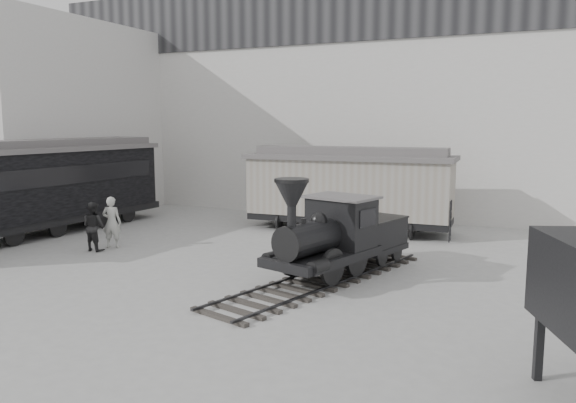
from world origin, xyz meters
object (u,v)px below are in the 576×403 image
at_px(boxcar, 349,187).
at_px(visitor_a, 112,222).
at_px(locomotive, 335,240).
at_px(visitor_b, 94,226).
at_px(passenger_coach, 27,188).

distance_m(boxcar, visitor_a, 9.28).
bearing_deg(locomotive, visitor_b, -162.66).
xyz_separation_m(boxcar, passenger_coach, (-10.95, -6.17, 0.11)).
distance_m(locomotive, boxcar, 7.11).
bearing_deg(locomotive, visitor_a, -166.79).
xyz_separation_m(boxcar, visitor_b, (-6.91, -7.03, -0.95)).
bearing_deg(locomotive, passenger_coach, -166.91).
bearing_deg(boxcar, visitor_a, -138.42).
distance_m(visitor_a, visitor_b, 0.67).
bearing_deg(visitor_a, boxcar, -155.19).
distance_m(boxcar, visitor_b, 9.90).
height_order(locomotive, visitor_b, locomotive).
bearing_deg(visitor_b, visitor_a, -108.55).
bearing_deg(locomotive, boxcar, 120.86).
distance_m(passenger_coach, visitor_a, 4.41).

